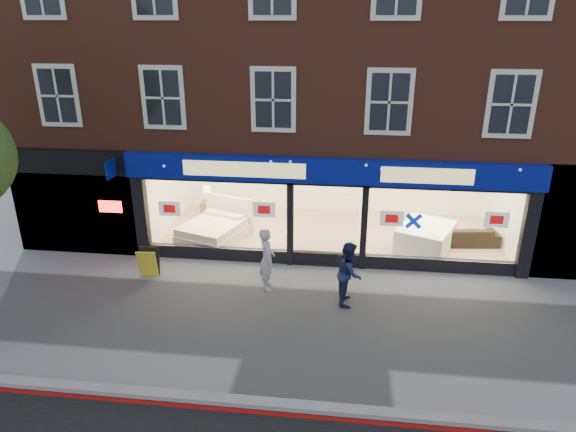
% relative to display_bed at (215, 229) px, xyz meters
% --- Properties ---
extents(ground, '(120.00, 120.00, 0.00)m').
position_rel_display_bed_xyz_m(ground, '(3.65, -4.33, -0.43)').
color(ground, gray).
rests_on(ground, ground).
extents(kerb_line, '(60.00, 0.10, 0.01)m').
position_rel_display_bed_xyz_m(kerb_line, '(3.65, -7.43, -0.42)').
color(kerb_line, '#8C0A07').
rests_on(kerb_line, ground).
extents(kerb_stone, '(60.00, 0.25, 0.12)m').
position_rel_display_bed_xyz_m(kerb_stone, '(3.65, -7.23, -0.37)').
color(kerb_stone, gray).
rests_on(kerb_stone, ground).
extents(showroom_floor, '(11.00, 4.50, 0.10)m').
position_rel_display_bed_xyz_m(showroom_floor, '(3.65, 0.92, -0.38)').
color(showroom_floor, tan).
rests_on(showroom_floor, ground).
extents(building, '(19.00, 8.26, 10.30)m').
position_rel_display_bed_xyz_m(building, '(3.64, 2.61, 6.24)').
color(building, brown).
rests_on(building, ground).
extents(display_bed, '(2.30, 2.52, 1.17)m').
position_rel_display_bed_xyz_m(display_bed, '(0.00, 0.00, 0.00)').
color(display_bed, silver).
rests_on(display_bed, showroom_floor).
extents(bedside_table, '(0.46, 0.46, 0.55)m').
position_rel_display_bed_xyz_m(bedside_table, '(-0.75, 1.92, -0.05)').
color(bedside_table, brown).
rests_on(bedside_table, showroom_floor).
extents(mattress_stack, '(2.07, 2.27, 0.73)m').
position_rel_display_bed_xyz_m(mattress_stack, '(6.67, 0.15, 0.03)').
color(mattress_stack, white).
rests_on(mattress_stack, showroom_floor).
extents(sofa, '(2.08, 1.02, 0.59)m').
position_rel_display_bed_xyz_m(sofa, '(7.96, 0.56, -0.04)').
color(sofa, black).
rests_on(sofa, showroom_floor).
extents(a_board, '(0.58, 0.40, 0.84)m').
position_rel_display_bed_xyz_m(a_board, '(-1.25, -2.52, -0.01)').
color(a_board, gold).
rests_on(a_board, ground).
extents(pedestrian_grey, '(0.54, 0.70, 1.72)m').
position_rel_display_bed_xyz_m(pedestrian_grey, '(2.15, -2.78, 0.43)').
color(pedestrian_grey, '#B3B6BB').
rests_on(pedestrian_grey, ground).
extents(pedestrian_blue, '(0.64, 0.81, 1.66)m').
position_rel_display_bed_xyz_m(pedestrian_blue, '(4.32, -3.24, 0.40)').
color(pedestrian_blue, '#172042').
rests_on(pedestrian_blue, ground).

